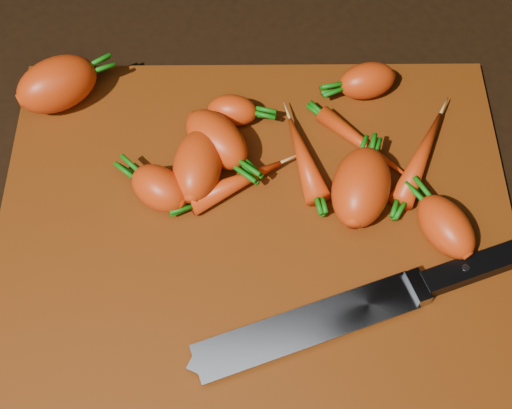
{
  "coord_description": "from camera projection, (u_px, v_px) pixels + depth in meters",
  "views": [
    {
      "loc": [
        -0.0,
        -0.33,
        0.62
      ],
      "look_at": [
        0.0,
        0.01,
        0.03
      ],
      "focal_mm": 50.0,
      "sensor_mm": 36.0,
      "label": 1
    }
  ],
  "objects": [
    {
      "name": "carrot_9",
      "position": [
        304.0,
        158.0,
        0.71
      ],
      "size": [
        0.05,
        0.1,
        0.03
      ],
      "primitive_type": "ellipsoid",
      "rotation": [
        0.0,
        0.0,
        1.82
      ],
      "color": "red",
      "rests_on": "cutting_board"
    },
    {
      "name": "carrot_5",
      "position": [
        233.0,
        110.0,
        0.74
      ],
      "size": [
        0.05,
        0.04,
        0.03
      ],
      "primitive_type": "ellipsoid",
      "rotation": [
        0.0,
        0.0,
        -0.15
      ],
      "color": "red",
      "rests_on": "cutting_board"
    },
    {
      "name": "carrot_10",
      "position": [
        361.0,
        187.0,
        0.68
      ],
      "size": [
        0.08,
        0.1,
        0.06
      ],
      "primitive_type": "ellipsoid",
      "rotation": [
        0.0,
        0.0,
        1.3
      ],
      "color": "red",
      "rests_on": "cutting_board"
    },
    {
      "name": "carrot_2",
      "position": [
        216.0,
        139.0,
        0.71
      ],
      "size": [
        0.09,
        0.09,
        0.05
      ],
      "primitive_type": "ellipsoid",
      "rotation": [
        0.0,
        0.0,
        -0.86
      ],
      "color": "red",
      "rests_on": "cutting_board"
    },
    {
      "name": "knife",
      "position": [
        328.0,
        319.0,
        0.63
      ],
      "size": [
        0.32,
        0.14,
        0.02
      ],
      "rotation": [
        0.0,
        0.0,
        0.34
      ],
      "color": "gray",
      "rests_on": "cutting_board"
    },
    {
      "name": "carrot_4",
      "position": [
        367.0,
        81.0,
        0.75
      ],
      "size": [
        0.07,
        0.05,
        0.04
      ],
      "primitive_type": "ellipsoid",
      "rotation": [
        0.0,
        0.0,
        3.41
      ],
      "color": "red",
      "rests_on": "cutting_board"
    },
    {
      "name": "ground",
      "position": [
        256.0,
        231.0,
        0.7
      ],
      "size": [
        2.0,
        2.0,
        0.01
      ],
      "primitive_type": "cube",
      "color": "black"
    },
    {
      "name": "carrot_7",
      "position": [
        421.0,
        157.0,
        0.71
      ],
      "size": [
        0.08,
        0.12,
        0.02
      ],
      "primitive_type": "ellipsoid",
      "rotation": [
        0.0,
        0.0,
        1.11
      ],
      "color": "red",
      "rests_on": "cutting_board"
    },
    {
      "name": "carrot_8",
      "position": [
        362.0,
        143.0,
        0.72
      ],
      "size": [
        0.09,
        0.09,
        0.02
      ],
      "primitive_type": "ellipsoid",
      "rotation": [
        0.0,
        0.0,
        -0.77
      ],
      "color": "red",
      "rests_on": "cutting_board"
    },
    {
      "name": "carrot_0",
      "position": [
        57.0,
        84.0,
        0.74
      ],
      "size": [
        0.1,
        0.09,
        0.06
      ],
      "primitive_type": "ellipsoid",
      "rotation": [
        0.0,
        0.0,
        0.55
      ],
      "color": "red",
      "rests_on": "cutting_board"
    },
    {
      "name": "carrot_1",
      "position": [
        159.0,
        188.0,
        0.68
      ],
      "size": [
        0.07,
        0.07,
        0.04
      ],
      "primitive_type": "ellipsoid",
      "rotation": [
        0.0,
        0.0,
        2.51
      ],
      "color": "red",
      "rests_on": "cutting_board"
    },
    {
      "name": "cutting_board",
      "position": [
        256.0,
        226.0,
        0.69
      ],
      "size": [
        0.5,
        0.4,
        0.01
      ],
      "primitive_type": "cube",
      "color": "#562407",
      "rests_on": "ground"
    },
    {
      "name": "carrot_3",
      "position": [
        198.0,
        165.0,
        0.69
      ],
      "size": [
        0.06,
        0.09,
        0.05
      ],
      "primitive_type": "ellipsoid",
      "rotation": [
        0.0,
        0.0,
        1.45
      ],
      "color": "red",
      "rests_on": "cutting_board"
    },
    {
      "name": "carrot_6",
      "position": [
        446.0,
        227.0,
        0.66
      ],
      "size": [
        0.07,
        0.08,
        0.04
      ],
      "primitive_type": "ellipsoid",
      "rotation": [
        0.0,
        0.0,
        2.06
      ],
      "color": "red",
      "rests_on": "cutting_board"
    },
    {
      "name": "carrot_11",
      "position": [
        236.0,
        183.0,
        0.7
      ],
      "size": [
        0.1,
        0.07,
        0.03
      ],
      "primitive_type": "ellipsoid",
      "rotation": [
        0.0,
        0.0,
        0.49
      ],
      "color": "red",
      "rests_on": "cutting_board"
    }
  ]
}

